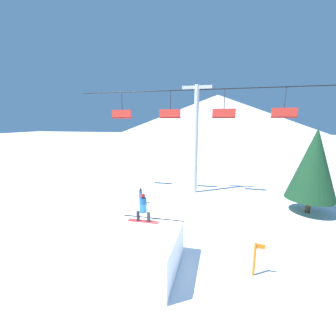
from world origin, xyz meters
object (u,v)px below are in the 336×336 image
(snowboarder, at_px, (143,208))
(pine_tree_near, at_px, (314,164))
(trail_marker, at_px, (255,258))
(snow_ramp, at_px, (141,252))
(distant_skier, at_px, (141,195))

(snowboarder, height_order, pine_tree_near, pine_tree_near)
(trail_marker, bearing_deg, snow_ramp, -170.34)
(snow_ramp, height_order, trail_marker, snow_ramp)
(trail_marker, relative_size, distant_skier, 1.17)
(snow_ramp, xyz_separation_m, pine_tree_near, (8.91, 8.45, 2.54))
(snowboarder, relative_size, distant_skier, 1.17)
(distant_skier, bearing_deg, trail_marker, -41.74)
(snowboarder, bearing_deg, pine_tree_near, 38.63)
(snow_ramp, relative_size, snowboarder, 2.23)
(snowboarder, height_order, trail_marker, snowboarder)
(distant_skier, bearing_deg, snow_ramp, -69.10)
(snow_ramp, bearing_deg, distant_skier, 110.90)
(snow_ramp, bearing_deg, snowboarder, 104.93)
(pine_tree_near, distance_m, distant_skier, 12.05)
(snowboarder, distance_m, pine_tree_near, 11.82)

